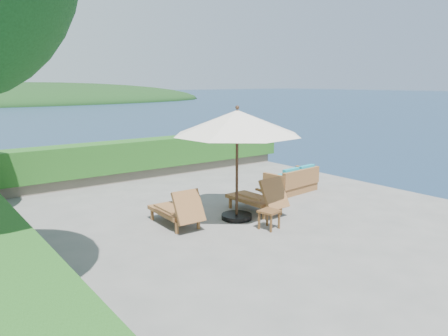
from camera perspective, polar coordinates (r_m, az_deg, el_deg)
ground at (r=11.04m, az=1.24°, el=-6.43°), size 12.00×12.00×0.00m
foundation at (r=11.60m, az=1.21°, el=-13.76°), size 12.00×12.00×3.00m
ocean at (r=12.28m, az=1.18°, el=-19.90°), size 600.00×600.00×0.00m
offshore_island at (r=151.72m, az=-24.94°, el=7.76°), size 126.00×57.60×12.60m
planter_wall_far at (r=15.65m, az=-11.46°, el=-0.70°), size 12.00×0.60×0.36m
hedge_far at (r=15.53m, az=-11.56°, el=1.72°), size 12.40×0.90×1.00m
patio_umbrella at (r=10.43m, az=1.73°, el=5.80°), size 3.86×3.86×2.80m
lounge_left at (r=10.32m, az=-6.10°, el=-5.46°), size 0.78×1.66×0.95m
lounge_right at (r=11.32m, az=4.61°, el=-3.83°), size 0.83×1.75×0.99m
side_table at (r=10.13m, az=5.93°, el=-5.95°), size 0.51×0.51×0.45m
wicker_loveseat at (r=13.57m, az=8.93°, el=-1.82°), size 1.77×1.04×0.83m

